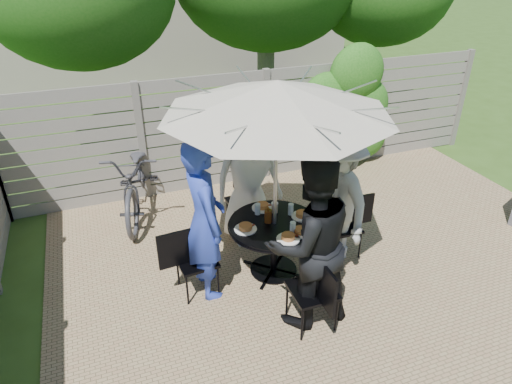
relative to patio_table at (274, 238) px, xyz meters
name	(u,v)px	position (x,y,z in m)	size (l,w,h in m)	color
patio_table	(274,238)	(0.00, 0.00, 0.00)	(1.10, 1.10, 0.70)	black
umbrella	(277,97)	(0.00, 0.00, 1.71)	(2.51, 2.51, 2.37)	silver
chair_back	(245,213)	(-0.03, 0.97, -0.21)	(0.46, 0.68, 0.94)	black
person_back	(248,177)	(-0.02, 0.83, 0.42)	(0.89, 0.58, 1.81)	silver
chair_left	(196,273)	(-0.96, -0.03, -0.23)	(0.65, 0.45, 0.88)	black
person_left	(205,220)	(-0.83, -0.02, 0.45)	(0.69, 0.45, 1.88)	#2A41BA
chair_front	(312,305)	(0.03, -0.97, -0.21)	(0.45, 0.67, 0.92)	black
person_front	(310,244)	(0.02, -0.83, 0.47)	(0.93, 0.72, 1.91)	black
chair_right	(342,237)	(0.96, 0.02, -0.24)	(0.61, 0.42, 0.83)	black
person_right	(337,199)	(0.83, 0.02, 0.36)	(1.10, 0.63, 1.70)	#ADAEA9
plate_back	(262,207)	(-0.01, 0.36, 0.24)	(0.26, 0.26, 0.06)	white
plate_left	(246,228)	(-0.36, -0.01, 0.24)	(0.26, 0.26, 0.06)	white
plate_front	(288,238)	(0.01, -0.36, 0.24)	(0.26, 0.26, 0.06)	white
plate_right	(302,215)	(0.36, 0.01, 0.24)	(0.26, 0.26, 0.06)	white
plate_extra	(300,231)	(0.19, -0.30, 0.24)	(0.24, 0.24, 0.06)	white
glass_back	(258,209)	(-0.11, 0.26, 0.28)	(0.07, 0.07, 0.14)	silver
glass_front	(293,228)	(0.11, -0.26, 0.28)	(0.07, 0.07, 0.14)	silver
glass_right	(291,209)	(0.26, 0.11, 0.28)	(0.07, 0.07, 0.14)	silver
syrup_jug	(268,216)	(-0.06, 0.05, 0.29)	(0.09, 0.09, 0.16)	#59280C
coffee_cup	(275,208)	(0.09, 0.22, 0.27)	(0.08, 0.08, 0.12)	#C6B293
bicycle	(139,178)	(-1.29, 2.03, 0.06)	(0.73, 2.08, 1.10)	#333338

